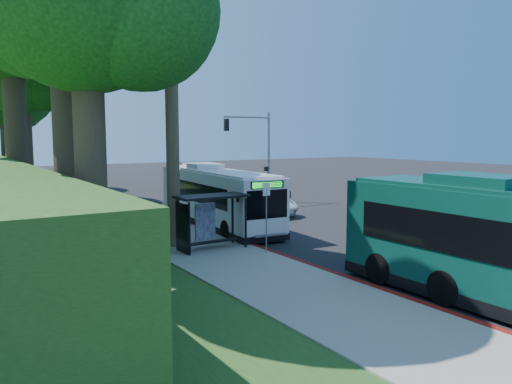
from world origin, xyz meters
TOP-DOWN VIEW (x-y plane):
  - ground at (0.00, 0.00)m, footprint 140.00×140.00m
  - sidewalk at (-7.30, 0.00)m, footprint 4.50×70.00m
  - red_curb at (-5.00, -4.00)m, footprint 0.25×30.00m
  - grass_verge at (-13.00, 5.00)m, footprint 8.00×70.00m
  - bus_shelter at (-7.26, -2.86)m, footprint 3.20×1.51m
  - stop_sign_pole at (-5.40, -5.00)m, footprint 0.35×0.06m
  - traffic_signal_pole at (3.78, 10.00)m, footprint 4.10×0.30m
  - tree_2 at (-11.89, 15.98)m, footprint 8.82×8.40m
  - tree_4 at (-11.40, 31.98)m, footprint 8.40×8.00m
  - tree_5 at (-10.41, 39.99)m, footprint 7.35×7.00m
  - white_bus at (-3.79, 2.71)m, footprint 3.31×11.96m
  - pickup at (0.41, 4.79)m, footprint 4.21×6.32m

SIDE VIEW (x-z plane):
  - ground at x=0.00m, z-range 0.00..0.00m
  - grass_verge at x=-13.00m, z-range 0.00..0.06m
  - sidewalk at x=-7.30m, z-range 0.00..0.12m
  - red_curb at x=-5.00m, z-range 0.00..0.13m
  - pickup at x=0.41m, z-range 0.00..1.61m
  - white_bus at x=-3.79m, z-range -0.04..3.48m
  - bus_shelter at x=-7.26m, z-range 0.53..3.08m
  - stop_sign_pole at x=-5.40m, z-range 0.50..3.67m
  - traffic_signal_pole at x=3.78m, z-range 0.92..7.92m
  - tree_5 at x=-10.41m, z-range 2.53..15.39m
  - tree_4 at x=-11.40m, z-range 2.66..16.80m
  - tree_2 at x=-11.89m, z-range 2.92..18.04m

